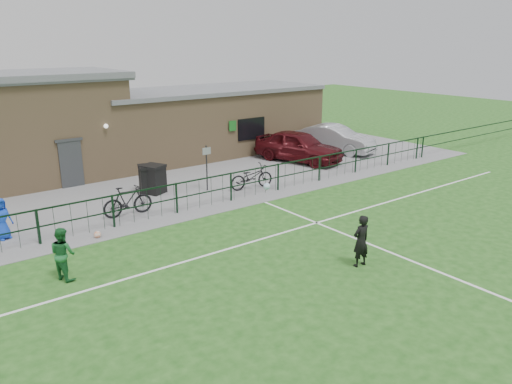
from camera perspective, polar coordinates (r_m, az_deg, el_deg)
ground at (r=14.37m, az=12.34°, el=-9.64°), size 90.00×90.00×0.00m
paving_strip at (r=24.67m, az=-12.06°, el=1.73°), size 34.00×13.00×0.02m
pitch_line_touch at (r=19.86m, az=-4.90°, el=-1.69°), size 28.00×0.10×0.01m
pitch_line_mid at (r=16.96m, az=2.05°, el=-4.98°), size 28.00×0.10×0.01m
pitch_line_perp at (r=15.83m, az=17.12°, el=-7.44°), size 0.10×16.00×0.01m
perimeter_fence at (r=19.84m, az=-5.26°, el=0.08°), size 28.00×0.10×1.20m
wheelie_bin_left at (r=21.81m, az=-11.67°, el=1.35°), size 1.06×1.11×1.16m
wheelie_bin_right at (r=21.95m, az=-12.18°, el=1.37°), size 0.95×1.01×1.12m
sign_post at (r=21.74m, az=-5.65°, el=2.73°), size 0.08×0.08×2.00m
car_maroon at (r=27.11m, az=4.87°, el=5.26°), size 3.23×5.25×1.67m
car_silver at (r=29.67m, az=8.92°, el=6.04°), size 3.08×5.05×1.57m
bicycle_d at (r=19.21m, az=-14.45°, el=-1.00°), size 1.92×0.63×1.14m
bicycle_e at (r=22.00m, az=-0.52°, el=1.74°), size 2.13×1.00×1.08m
spectator_child at (r=18.40m, az=-27.10°, el=-2.73°), size 0.81×0.68×1.41m
goalkeeper_kick at (r=14.82m, az=11.55°, el=-5.29°), size 1.34×3.53×1.95m
outfield_player at (r=14.73m, az=-21.21°, el=-6.57°), size 0.78×0.88×1.50m
ball_ground at (r=17.53m, az=-17.66°, el=-4.66°), size 0.24×0.24×0.24m
clubhouse at (r=26.59m, az=-16.90°, el=7.35°), size 24.25×5.40×4.96m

